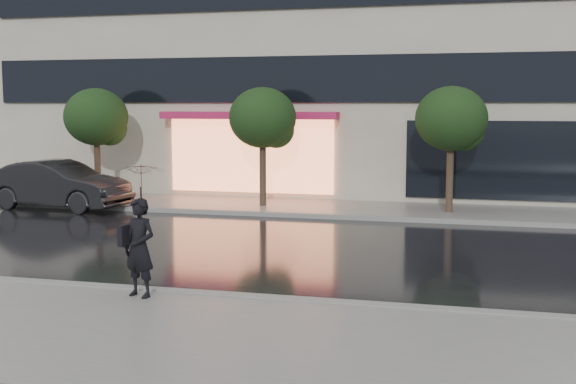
% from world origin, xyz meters
% --- Properties ---
extents(ground, '(120.00, 120.00, 0.00)m').
position_xyz_m(ground, '(0.00, 0.00, 0.00)').
color(ground, black).
rests_on(ground, ground).
extents(sidewalk_near, '(60.00, 4.50, 0.12)m').
position_xyz_m(sidewalk_near, '(0.00, -3.25, 0.06)').
color(sidewalk_near, slate).
rests_on(sidewalk_near, ground).
extents(sidewalk_far, '(60.00, 3.50, 0.12)m').
position_xyz_m(sidewalk_far, '(0.00, 10.25, 0.06)').
color(sidewalk_far, slate).
rests_on(sidewalk_far, ground).
extents(curb_near, '(60.00, 0.25, 0.14)m').
position_xyz_m(curb_near, '(0.00, -1.00, 0.07)').
color(curb_near, gray).
rests_on(curb_near, ground).
extents(curb_far, '(60.00, 0.25, 0.14)m').
position_xyz_m(curb_far, '(0.00, 8.50, 0.07)').
color(curb_far, gray).
rests_on(curb_far, ground).
extents(tree_far_west, '(2.20, 2.20, 3.99)m').
position_xyz_m(tree_far_west, '(-8.94, 10.03, 2.92)').
color(tree_far_west, '#33261C').
rests_on(tree_far_west, ground).
extents(tree_mid_west, '(2.20, 2.20, 3.99)m').
position_xyz_m(tree_mid_west, '(-2.94, 10.03, 2.92)').
color(tree_mid_west, '#33261C').
rests_on(tree_mid_west, ground).
extents(tree_mid_east, '(2.20, 2.20, 3.99)m').
position_xyz_m(tree_mid_east, '(3.06, 10.03, 2.92)').
color(tree_mid_east, '#33261C').
rests_on(tree_mid_east, ground).
extents(parked_car, '(5.02, 2.29, 1.60)m').
position_xyz_m(parked_car, '(-9.50, 8.30, 0.80)').
color(parked_car, black).
rests_on(parked_car, ground).
extents(pedestrian_with_umbrella, '(1.04, 1.05, 2.31)m').
position_xyz_m(pedestrian_with_umbrella, '(-1.83, -1.51, 1.57)').
color(pedestrian_with_umbrella, black).
rests_on(pedestrian_with_umbrella, sidewalk_near).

